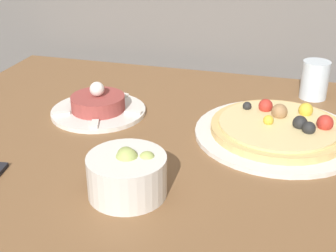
# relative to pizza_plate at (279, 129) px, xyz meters

# --- Properties ---
(dining_table) EXTENTS (1.09, 0.88, 0.73)m
(dining_table) POSITION_rel_pizza_plate_xyz_m (-0.28, -0.06, -0.12)
(dining_table) COLOR brown
(dining_table) RESTS_ON ground_plane
(pizza_plate) EXTENTS (0.36, 0.36, 0.06)m
(pizza_plate) POSITION_rel_pizza_plate_xyz_m (0.00, 0.00, 0.00)
(pizza_plate) COLOR silver
(pizza_plate) RESTS_ON dining_table
(tartare_plate) EXTENTS (0.22, 0.22, 0.08)m
(tartare_plate) POSITION_rel_pizza_plate_xyz_m (-0.42, 0.01, 0.00)
(tartare_plate) COLOR silver
(tartare_plate) RESTS_ON dining_table
(small_bowl) EXTENTS (0.14, 0.14, 0.09)m
(small_bowl) POSITION_rel_pizza_plate_xyz_m (-0.24, -0.30, 0.02)
(small_bowl) COLOR silver
(small_bowl) RESTS_ON dining_table
(drinking_glass) EXTENTS (0.07, 0.07, 0.10)m
(drinking_glass) POSITION_rel_pizza_plate_xyz_m (0.07, 0.25, 0.03)
(drinking_glass) COLOR silver
(drinking_glass) RESTS_ON dining_table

